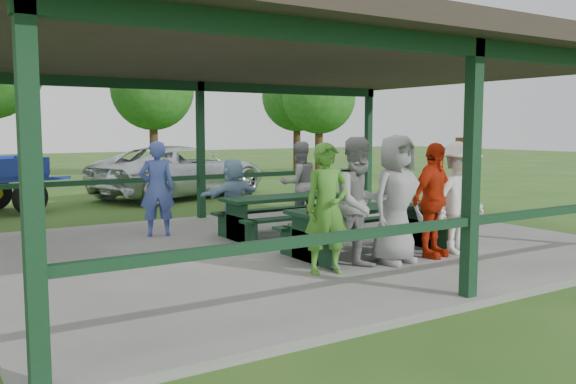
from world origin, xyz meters
TOP-DOWN VIEW (x-y plane):
  - ground at (0.00, 0.00)m, footprint 90.00×90.00m
  - concrete_slab at (0.00, 0.00)m, footprint 10.00×8.00m
  - pavilion_structure at (0.00, 0.00)m, footprint 10.60×8.60m
  - picnic_table_near at (0.58, -1.20)m, footprint 2.63×1.39m
  - picnic_table_far at (0.31, 0.80)m, footprint 2.35×1.39m
  - table_setting at (0.69, -1.18)m, footprint 2.47×0.45m
  - contestant_green at (-0.73, -1.96)m, footprint 0.74×0.57m
  - contestant_grey_left at (-0.19, -2.00)m, footprint 0.94×0.74m
  - contestant_grey_mid at (0.48, -2.00)m, footprint 1.00×0.72m
  - contestant_red at (1.27, -1.98)m, footprint 1.11×0.68m
  - contestant_white_fedora at (1.84, -2.00)m, footprint 1.23×0.81m
  - spectator_lblue at (-0.37, 1.53)m, footprint 1.39×0.74m
  - spectator_blue at (-1.66, 2.08)m, footprint 0.74×0.60m
  - spectator_grey at (1.24, 1.72)m, footprint 0.89×0.73m
  - pickup_truck at (1.58, 8.71)m, footprint 6.14×4.22m
  - tree_mid at (3.64, 16.74)m, footprint 3.55×3.55m
  - tree_right at (10.23, 13.71)m, footprint 3.25×3.25m
  - tree_far_right at (10.94, 16.58)m, footprint 3.42×3.42m

SIDE VIEW (x-z plane):
  - ground at x=0.00m, z-range 0.00..0.00m
  - concrete_slab at x=0.00m, z-range 0.00..0.10m
  - picnic_table_far at x=0.31m, z-range 0.19..0.94m
  - picnic_table_near at x=0.58m, z-range 0.20..0.95m
  - pickup_truck at x=1.58m, z-range 0.00..1.56m
  - spectator_lblue at x=-0.37m, z-range 0.10..1.53m
  - table_setting at x=0.69m, z-range 0.83..0.93m
  - spectator_grey at x=1.24m, z-range 0.10..1.82m
  - spectator_blue at x=-1.66m, z-range 0.10..1.86m
  - contestant_red at x=1.27m, z-range 0.10..1.87m
  - contestant_white_fedora at x=1.84m, z-range 0.08..1.92m
  - contestant_green at x=-0.73m, z-range 0.10..1.90m
  - contestant_grey_left at x=-0.19m, z-range 0.10..1.97m
  - contestant_grey_mid at x=0.48m, z-range 0.10..2.00m
  - pavilion_structure at x=0.00m, z-range 1.55..4.79m
  - tree_right at x=10.23m, z-range 0.89..5.98m
  - tree_far_right at x=10.94m, z-range 0.94..6.29m
  - tree_mid at x=3.64m, z-range 0.98..6.52m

